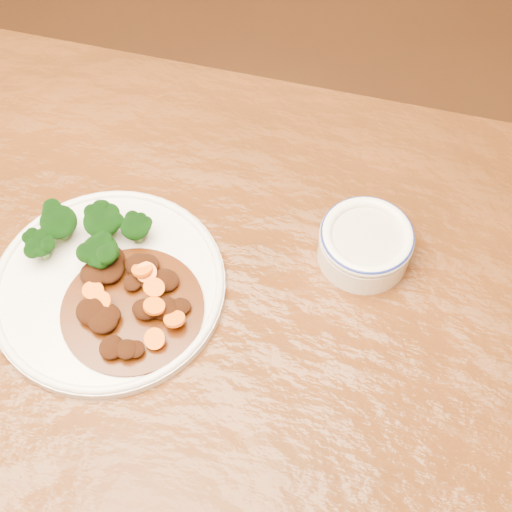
# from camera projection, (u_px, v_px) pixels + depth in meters

# --- Properties ---
(ground) EXTENTS (4.00, 4.00, 0.00)m
(ground) POSITION_uv_depth(u_px,v_px,m) (142.00, 486.00, 1.47)
(ground) COLOR #4D2713
(ground) RESTS_ON ground
(dining_table) EXTENTS (1.53, 0.95, 0.75)m
(dining_table) POSITION_uv_depth(u_px,v_px,m) (70.00, 351.00, 0.90)
(dining_table) COLOR #582B0F
(dining_table) RESTS_ON ground
(dinner_plate) EXTENTS (0.28, 0.28, 0.02)m
(dinner_plate) POSITION_uv_depth(u_px,v_px,m) (108.00, 286.00, 0.85)
(dinner_plate) COLOR white
(dinner_plate) RESTS_ON dining_table
(broccoli_florets) EXTENTS (0.13, 0.09, 0.05)m
(broccoli_florets) POSITION_uv_depth(u_px,v_px,m) (87.00, 232.00, 0.85)
(broccoli_florets) COLOR #6FA354
(broccoli_florets) RESTS_ON dinner_plate
(mince_stew) EXTENTS (0.17, 0.17, 0.03)m
(mince_stew) POSITION_uv_depth(u_px,v_px,m) (127.00, 298.00, 0.82)
(mince_stew) COLOR #452007
(mince_stew) RESTS_ON dinner_plate
(dip_bowl) EXTENTS (0.11, 0.11, 0.05)m
(dip_bowl) POSITION_uv_depth(u_px,v_px,m) (365.00, 243.00, 0.86)
(dip_bowl) COLOR white
(dip_bowl) RESTS_ON dining_table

